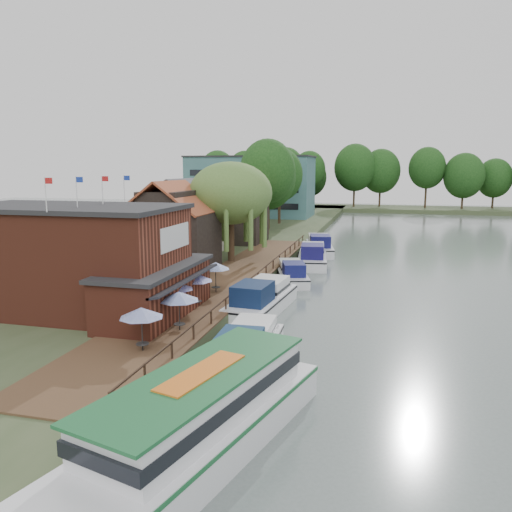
% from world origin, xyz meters
% --- Properties ---
extents(ground, '(260.00, 260.00, 0.00)m').
position_xyz_m(ground, '(0.00, 0.00, 0.00)').
color(ground, '#55625E').
rests_on(ground, ground).
extents(land_bank, '(50.00, 140.00, 1.00)m').
position_xyz_m(land_bank, '(-30.00, 35.00, 0.50)').
color(land_bank, '#384728').
rests_on(land_bank, ground).
extents(quay_deck, '(6.00, 50.00, 0.10)m').
position_xyz_m(quay_deck, '(-8.00, 10.00, 1.05)').
color(quay_deck, '#47301E').
rests_on(quay_deck, land_bank).
extents(quay_rail, '(0.20, 49.00, 1.00)m').
position_xyz_m(quay_rail, '(-5.30, 10.50, 1.50)').
color(quay_rail, black).
rests_on(quay_rail, land_bank).
extents(pub, '(20.00, 11.00, 7.30)m').
position_xyz_m(pub, '(-14.00, -1.00, 4.65)').
color(pub, maroon).
rests_on(pub, land_bank).
extents(hotel_block, '(25.40, 12.40, 12.30)m').
position_xyz_m(hotel_block, '(-22.00, 70.00, 7.15)').
color(hotel_block, '#38666B').
rests_on(hotel_block, land_bank).
extents(cottage_a, '(8.60, 7.60, 8.50)m').
position_xyz_m(cottage_a, '(-15.00, 14.00, 5.25)').
color(cottage_a, black).
rests_on(cottage_a, land_bank).
extents(cottage_b, '(9.60, 8.60, 8.50)m').
position_xyz_m(cottage_b, '(-18.00, 24.00, 5.25)').
color(cottage_b, beige).
rests_on(cottage_b, land_bank).
extents(cottage_c, '(7.60, 7.60, 8.50)m').
position_xyz_m(cottage_c, '(-14.00, 33.00, 5.25)').
color(cottage_c, black).
rests_on(cottage_c, land_bank).
extents(willow, '(8.60, 8.60, 10.43)m').
position_xyz_m(willow, '(-10.50, 19.00, 6.21)').
color(willow, '#476B2D').
rests_on(willow, land_bank).
extents(umbrella_0, '(2.36, 2.36, 2.38)m').
position_xyz_m(umbrella_0, '(-7.28, -7.34, 2.29)').
color(umbrella_0, navy).
rests_on(umbrella_0, quay_deck).
extents(umbrella_1, '(2.45, 2.45, 2.38)m').
position_xyz_m(umbrella_1, '(-6.73, -3.65, 2.29)').
color(umbrella_1, '#1B3A99').
rests_on(umbrella_1, quay_deck).
extents(umbrella_2, '(2.33, 2.33, 2.38)m').
position_xyz_m(umbrella_2, '(-8.03, -1.10, 2.29)').
color(umbrella_2, navy).
rests_on(umbrella_2, quay_deck).
extents(umbrella_3, '(2.30, 2.30, 2.38)m').
position_xyz_m(umbrella_3, '(-7.62, 1.53, 2.29)').
color(umbrella_3, navy).
rests_on(umbrella_3, quay_deck).
extents(umbrella_4, '(2.26, 2.26, 2.38)m').
position_xyz_m(umbrella_4, '(-7.69, 5.86, 2.29)').
color(umbrella_4, navy).
rests_on(umbrella_4, quay_deck).
extents(cruiser_0, '(3.56, 9.88, 2.36)m').
position_xyz_m(cruiser_0, '(-2.10, -5.14, 1.18)').
color(cruiser_0, white).
rests_on(cruiser_0, ground).
extents(cruiser_1, '(4.36, 10.86, 2.60)m').
position_xyz_m(cruiser_1, '(-3.78, 5.12, 1.30)').
color(cruiser_1, white).
rests_on(cruiser_1, ground).
extents(cruiser_2, '(5.32, 9.42, 2.14)m').
position_xyz_m(cruiser_2, '(-3.41, 15.75, 1.07)').
color(cruiser_2, silver).
rests_on(cruiser_2, ground).
extents(cruiser_3, '(4.76, 11.01, 2.61)m').
position_xyz_m(cruiser_3, '(-2.67, 24.60, 1.31)').
color(cruiser_3, silver).
rests_on(cruiser_3, ground).
extents(cruiser_4, '(5.36, 11.13, 2.62)m').
position_xyz_m(cruiser_4, '(-2.93, 32.51, 1.31)').
color(cruiser_4, silver).
rests_on(cruiser_4, ground).
extents(tour_boat, '(7.82, 15.35, 3.23)m').
position_xyz_m(tour_boat, '(-1.65, -14.52, 1.61)').
color(tour_boat, silver).
rests_on(tour_boat, ground).
extents(swan, '(0.44, 0.44, 0.44)m').
position_xyz_m(swan, '(-0.91, -11.91, 0.22)').
color(swan, white).
rests_on(swan, ground).
extents(bank_tree_0, '(8.13, 8.13, 14.00)m').
position_xyz_m(bank_tree_0, '(-11.79, 41.31, 8.00)').
color(bank_tree_0, '#143811').
rests_on(bank_tree_0, land_bank).
extents(bank_tree_1, '(8.83, 8.83, 13.31)m').
position_xyz_m(bank_tree_1, '(-13.34, 48.47, 7.65)').
color(bank_tree_1, '#143811').
rests_on(bank_tree_1, land_bank).
extents(bank_tree_2, '(8.22, 8.22, 13.36)m').
position_xyz_m(bank_tree_2, '(-13.25, 56.89, 7.68)').
color(bank_tree_2, '#143811').
rests_on(bank_tree_2, land_bank).
extents(bank_tree_3, '(8.93, 8.93, 12.51)m').
position_xyz_m(bank_tree_3, '(-18.46, 76.17, 7.25)').
color(bank_tree_3, '#143811').
rests_on(bank_tree_3, land_bank).
extents(bank_tree_4, '(8.63, 8.63, 14.63)m').
position_xyz_m(bank_tree_4, '(-17.66, 85.38, 8.31)').
color(bank_tree_4, '#143811').
rests_on(bank_tree_4, land_bank).
extents(bank_tree_5, '(8.12, 8.12, 14.12)m').
position_xyz_m(bank_tree_5, '(-13.72, 95.78, 8.06)').
color(bank_tree_5, '#143811').
rests_on(bank_tree_5, land_bank).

